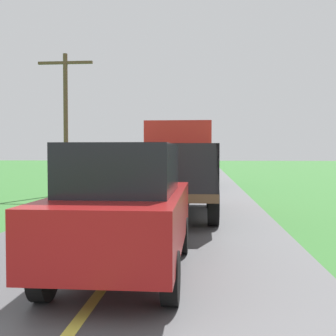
{
  "coord_description": "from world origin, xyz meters",
  "views": [
    {
      "loc": [
        1.32,
        -1.74,
        1.87
      ],
      "look_at": [
        0.21,
        11.19,
        1.4
      ],
      "focal_mm": 44.63,
      "sensor_mm": 36.0,
      "label": 1
    }
  ],
  "objects_px": {
    "banana_truck_near": "(177,166)",
    "utility_pole_roadside": "(66,117)",
    "following_car": "(125,207)",
    "banana_truck_far": "(188,160)"
  },
  "relations": [
    {
      "from": "banana_truck_near",
      "to": "utility_pole_roadside",
      "type": "distance_m",
      "value": 8.14
    },
    {
      "from": "banana_truck_near",
      "to": "utility_pole_roadside",
      "type": "height_order",
      "value": "utility_pole_roadside"
    },
    {
      "from": "banana_truck_far",
      "to": "following_car",
      "type": "height_order",
      "value": "banana_truck_far"
    },
    {
      "from": "following_car",
      "to": "banana_truck_near",
      "type": "bearing_deg",
      "value": 87.01
    },
    {
      "from": "banana_truck_far",
      "to": "following_car",
      "type": "xyz_separation_m",
      "value": [
        -0.24,
        -17.68,
        -0.41
      ]
    },
    {
      "from": "banana_truck_near",
      "to": "utility_pole_roadside",
      "type": "xyz_separation_m",
      "value": [
        -5.4,
        5.74,
        2.03
      ]
    },
    {
      "from": "banana_truck_near",
      "to": "following_car",
      "type": "height_order",
      "value": "banana_truck_near"
    },
    {
      "from": "banana_truck_near",
      "to": "following_car",
      "type": "distance_m",
      "value": 6.61
    },
    {
      "from": "utility_pole_roadside",
      "to": "following_car",
      "type": "bearing_deg",
      "value": -67.71
    },
    {
      "from": "utility_pole_roadside",
      "to": "banana_truck_near",
      "type": "bearing_deg",
      "value": -46.77
    }
  ]
}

